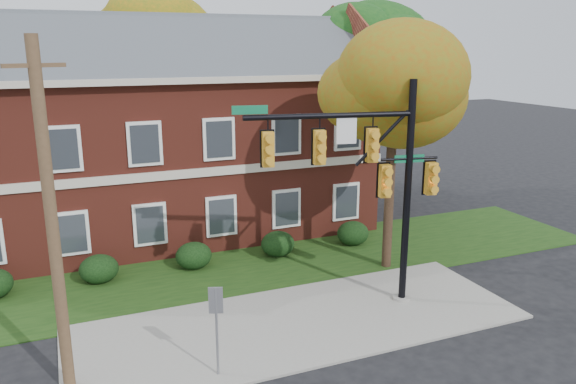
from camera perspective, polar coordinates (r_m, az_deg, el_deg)
name	(u,v)px	position (r m, az deg, el deg)	size (l,w,h in m)	color
ground	(314,339)	(17.15, 2.63, -14.65)	(120.00, 120.00, 0.00)	black
sidewalk	(300,322)	(17.93, 1.24, -13.11)	(14.00, 5.00, 0.08)	gray
grass_strip	(249,267)	(22.18, -4.01, -7.58)	(30.00, 6.00, 0.04)	#193811
apartment_building	(162,124)	(26.07, -12.64, 6.77)	(18.80, 8.80, 9.74)	maroon
hedge_left	(99,269)	(21.70, -18.66, -7.42)	(1.40, 1.26, 1.05)	black
hedge_center	(194,256)	(22.13, -9.56, -6.40)	(1.40, 1.26, 1.05)	black
hedge_right	(278,244)	(23.09, -1.05, -5.29)	(1.40, 1.26, 1.05)	black
hedge_far_right	(353,233)	(24.51, 6.61, -4.19)	(1.40, 1.26, 1.05)	black
tree_near_right	(401,95)	(21.00, 11.44, 9.65)	(4.50, 4.25, 8.58)	black
tree_right_rear	(373,51)	(30.68, 8.61, 13.95)	(6.30, 5.95, 10.62)	black
tree_far_rear	(157,38)	(33.81, -13.15, 15.01)	(6.84, 6.46, 11.52)	black
traffic_signal	(369,171)	(17.76, 8.26, 2.16)	(6.57, 1.33, 7.41)	gray
utility_pole	(52,223)	(14.18, -22.86, -2.93)	(1.30, 0.54, 8.64)	brown
sign_post	(216,317)	(14.70, -7.30, -12.46)	(0.36, 0.16, 2.52)	slate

